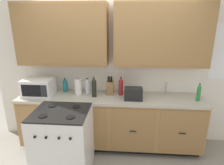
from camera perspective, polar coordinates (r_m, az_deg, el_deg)
ground_plane at (r=3.37m, az=-0.91°, el=-20.88°), size 8.00×8.00×0.00m
wall_unit at (r=3.16m, az=-0.16°, el=9.70°), size 4.17×0.40×2.46m
counter_run at (r=3.35m, az=-0.42°, el=-11.32°), size 3.00×0.64×0.92m
stove_range at (r=2.94m, az=-14.22°, el=-16.51°), size 0.76×0.68×0.95m
microwave at (r=3.40m, az=-20.86°, el=-1.26°), size 0.48×0.37×0.28m
toaster at (r=3.03m, az=6.31°, el=-3.32°), size 0.28×0.18×0.19m
knife_block at (r=3.22m, az=-0.59°, el=-1.51°), size 0.11×0.14×0.31m
sink_faucet at (r=3.38m, az=15.66°, el=-1.56°), size 0.02×0.02×0.20m
paper_towel_roll at (r=3.27m, az=-9.94°, el=-1.24°), size 0.12×0.12×0.26m
bottle_teal at (r=3.43m, az=-13.65°, el=-0.79°), size 0.08×0.08×0.24m
bottle_green at (r=3.24m, az=24.26°, el=-2.65°), size 0.06×0.06×0.28m
bottle_red at (r=3.18m, az=2.64°, el=-1.10°), size 0.08×0.08×0.31m
bottle_dark at (r=3.12m, az=-5.33°, el=-1.38°), size 0.08×0.08×0.33m
bottle_clear at (r=3.27m, az=-7.21°, el=-1.04°), size 0.08×0.08×0.27m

